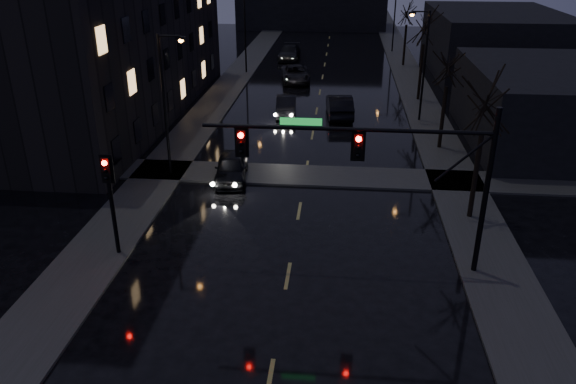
% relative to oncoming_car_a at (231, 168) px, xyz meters
% --- Properties ---
extents(sidewalk_left, '(3.00, 140.00, 0.12)m').
position_rel_oncoming_car_a_xyz_m(sidewalk_left, '(-4.36, 17.38, -0.68)').
color(sidewalk_left, '#2D2D2B').
rests_on(sidewalk_left, ground).
extents(sidewalk_right, '(3.00, 140.00, 0.12)m').
position_rel_oncoming_car_a_xyz_m(sidewalk_right, '(12.64, 17.38, -0.68)').
color(sidewalk_right, '#2D2D2B').
rests_on(sidewalk_right, ground).
extents(sidewalk_cross, '(40.00, 3.00, 0.12)m').
position_rel_oncoming_car_a_xyz_m(sidewalk_cross, '(4.14, 0.88, -0.68)').
color(sidewalk_cross, '#2D2D2B').
rests_on(sidewalk_cross, ground).
extents(apartment_block, '(12.00, 30.00, 12.00)m').
position_rel_oncoming_car_a_xyz_m(apartment_block, '(-12.36, 12.38, 5.26)').
color(apartment_block, black).
rests_on(apartment_block, ground).
extents(commercial_right_near, '(10.00, 14.00, 5.00)m').
position_rel_oncoming_car_a_xyz_m(commercial_right_near, '(19.64, 8.38, 1.76)').
color(commercial_right_near, black).
rests_on(commercial_right_near, ground).
extents(commercial_right_far, '(12.00, 18.00, 6.00)m').
position_rel_oncoming_car_a_xyz_m(commercial_right_far, '(21.14, 30.38, 2.26)').
color(commercial_right_far, black).
rests_on(commercial_right_far, ground).
extents(far_block, '(22.00, 10.00, 8.00)m').
position_rel_oncoming_car_a_xyz_m(far_block, '(1.14, 60.38, 3.26)').
color(far_block, black).
rests_on(far_block, ground).
extents(signal_mast, '(11.11, 0.41, 7.00)m').
position_rel_oncoming_car_a_xyz_m(signal_mast, '(7.99, -8.62, 4.13)').
color(signal_mast, black).
rests_on(signal_mast, ground).
extents(signal_pole_left, '(0.35, 0.41, 4.53)m').
position_rel_oncoming_car_a_xyz_m(signal_pole_left, '(-3.36, -8.63, 2.27)').
color(signal_pole_left, black).
rests_on(signal_pole_left, ground).
extents(tree_near, '(3.52, 3.52, 8.08)m').
position_rel_oncoming_car_a_xyz_m(tree_near, '(12.54, -3.62, 5.48)').
color(tree_near, black).
rests_on(tree_near, ground).
extents(tree_mid_a, '(3.30, 3.30, 7.58)m').
position_rel_oncoming_car_a_xyz_m(tree_mid_a, '(12.54, 6.38, 5.09)').
color(tree_mid_a, black).
rests_on(tree_mid_a, ground).
extents(tree_mid_b, '(3.74, 3.74, 8.59)m').
position_rel_oncoming_car_a_xyz_m(tree_mid_b, '(12.54, 18.38, 5.87)').
color(tree_mid_b, black).
rests_on(tree_mid_b, ground).
extents(tree_far, '(3.43, 3.43, 7.88)m').
position_rel_oncoming_car_a_xyz_m(tree_far, '(12.54, 32.38, 5.32)').
color(tree_far, black).
rests_on(tree_far, ground).
extents(streetlight_l_near, '(1.53, 0.28, 8.00)m').
position_rel_oncoming_car_a_xyz_m(streetlight_l_near, '(-3.44, 0.38, 4.04)').
color(streetlight_l_near, black).
rests_on(streetlight_l_near, ground).
extents(streetlight_l_far, '(1.53, 0.28, 8.00)m').
position_rel_oncoming_car_a_xyz_m(streetlight_l_far, '(-3.44, 27.38, 4.04)').
color(streetlight_l_far, black).
rests_on(streetlight_l_far, ground).
extents(streetlight_r_mid, '(1.53, 0.28, 8.00)m').
position_rel_oncoming_car_a_xyz_m(streetlight_r_mid, '(11.72, 12.38, 4.04)').
color(streetlight_r_mid, black).
rests_on(streetlight_r_mid, ground).
extents(streetlight_r_far, '(1.53, 0.28, 8.00)m').
position_rel_oncoming_car_a_xyz_m(streetlight_r_far, '(11.72, 40.38, 4.04)').
color(streetlight_r_far, black).
rests_on(streetlight_r_far, ground).
extents(oncoming_car_a, '(2.24, 4.51, 1.48)m').
position_rel_oncoming_car_a_xyz_m(oncoming_car_a, '(0.00, 0.00, 0.00)').
color(oncoming_car_a, black).
rests_on(oncoming_car_a, ground).
extents(oncoming_car_b, '(1.82, 4.40, 1.42)m').
position_rel_oncoming_car_a_xyz_m(oncoming_car_b, '(1.83, 13.03, -0.03)').
color(oncoming_car_b, black).
rests_on(oncoming_car_b, ground).
extents(oncoming_car_c, '(3.26, 5.80, 1.53)m').
position_rel_oncoming_car_a_xyz_m(oncoming_car_c, '(1.64, 24.10, 0.03)').
color(oncoming_car_c, black).
rests_on(oncoming_car_c, ground).
extents(oncoming_car_d, '(2.38, 5.48, 1.57)m').
position_rel_oncoming_car_a_xyz_m(oncoming_car_d, '(0.05, 34.71, 0.05)').
color(oncoming_car_d, black).
rests_on(oncoming_car_d, ground).
extents(lead_car, '(2.29, 5.34, 1.71)m').
position_rel_oncoming_car_a_xyz_m(lead_car, '(5.94, 13.05, 0.12)').
color(lead_car, black).
rests_on(lead_car, ground).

